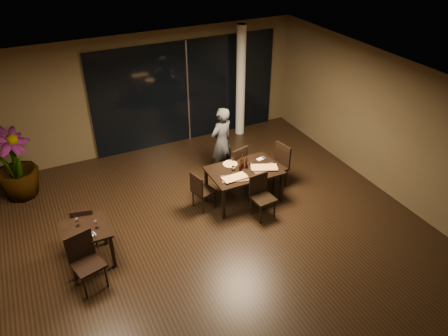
# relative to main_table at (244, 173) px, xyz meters

# --- Properties ---
(ground) EXTENTS (8.00, 8.00, 0.00)m
(ground) POSITION_rel_main_table_xyz_m (-1.00, -0.80, -0.68)
(ground) COLOR black
(ground) RESTS_ON ground
(wall_back) EXTENTS (8.00, 0.10, 3.00)m
(wall_back) POSITION_rel_main_table_xyz_m (-1.00, 3.25, 0.82)
(wall_back) COLOR #493C27
(wall_back) RESTS_ON ground
(wall_right) EXTENTS (0.10, 8.00, 3.00)m
(wall_right) POSITION_rel_main_table_xyz_m (3.05, -0.80, 0.82)
(wall_right) COLOR #493C27
(wall_right) RESTS_ON ground
(ceiling) EXTENTS (8.00, 8.00, 0.04)m
(ceiling) POSITION_rel_main_table_xyz_m (-1.00, -0.80, 2.34)
(ceiling) COLOR white
(ceiling) RESTS_ON wall_back
(window_panel) EXTENTS (5.00, 0.06, 2.70)m
(window_panel) POSITION_rel_main_table_xyz_m (0.00, 3.16, 0.67)
(window_panel) COLOR black
(window_panel) RESTS_ON ground
(column) EXTENTS (0.24, 0.24, 3.00)m
(column) POSITION_rel_main_table_xyz_m (1.40, 2.85, 0.82)
(column) COLOR silver
(column) RESTS_ON ground
(main_table) EXTENTS (1.50, 1.00, 0.75)m
(main_table) POSITION_rel_main_table_xyz_m (0.00, 0.00, 0.00)
(main_table) COLOR black
(main_table) RESTS_ON ground
(side_table) EXTENTS (0.80, 0.80, 0.75)m
(side_table) POSITION_rel_main_table_xyz_m (-3.40, -0.50, -0.05)
(side_table) COLOR black
(side_table) RESTS_ON ground
(chair_main_far) EXTENTS (0.57, 0.57, 0.99)m
(chair_main_far) POSITION_rel_main_table_xyz_m (0.12, 0.58, -0.12)
(chair_main_far) COLOR black
(chair_main_far) RESTS_ON ground
(chair_main_near) EXTENTS (0.46, 0.46, 0.93)m
(chair_main_near) POSITION_rel_main_table_xyz_m (0.06, -0.63, -0.16)
(chair_main_near) COLOR black
(chair_main_near) RESTS_ON ground
(chair_main_left) EXTENTS (0.49, 0.49, 0.87)m
(chair_main_left) POSITION_rel_main_table_xyz_m (-0.97, 0.07, -0.19)
(chair_main_left) COLOR black
(chair_main_left) RESTS_ON ground
(chair_main_right) EXTENTS (0.55, 0.55, 1.02)m
(chair_main_right) POSITION_rel_main_table_xyz_m (0.95, 0.15, -0.11)
(chair_main_right) COLOR black
(chair_main_right) RESTS_ON ground
(chair_side_far) EXTENTS (0.47, 0.47, 0.86)m
(chair_side_far) POSITION_rel_main_table_xyz_m (-3.37, 0.00, -0.20)
(chair_side_far) COLOR black
(chair_side_far) RESTS_ON ground
(chair_side_near) EXTENTS (0.58, 0.58, 1.02)m
(chair_side_near) POSITION_rel_main_table_xyz_m (-3.54, -1.04, -0.11)
(chair_side_near) COLOR black
(chair_side_near) RESTS_ON ground
(diner) EXTENTS (0.67, 0.55, 1.70)m
(diner) POSITION_rel_main_table_xyz_m (0.02, 1.14, 0.18)
(diner) COLOR #2E3133
(diner) RESTS_ON ground
(potted_plant) EXTENTS (1.23, 1.23, 1.60)m
(potted_plant) POSITION_rel_main_table_xyz_m (-4.36, 2.25, 0.13)
(potted_plant) COLOR #25531B
(potted_plant) RESTS_ON ground
(pizza_board_left) EXTENTS (0.61, 0.42, 0.01)m
(pizza_board_left) POSITION_rel_main_table_xyz_m (-0.34, -0.23, 0.08)
(pizza_board_left) COLOR #4A2717
(pizza_board_left) RESTS_ON main_table
(pizza_board_right) EXTENTS (0.56, 0.28, 0.01)m
(pizza_board_right) POSITION_rel_main_table_xyz_m (0.41, -0.15, 0.08)
(pizza_board_right) COLOR #402214
(pizza_board_right) RESTS_ON main_table
(oblong_pizza_left) EXTENTS (0.50, 0.25, 0.02)m
(oblong_pizza_left) POSITION_rel_main_table_xyz_m (-0.34, -0.23, 0.10)
(oblong_pizza_left) COLOR maroon
(oblong_pizza_left) RESTS_ON pizza_board_left
(oblong_pizza_right) EXTENTS (0.59, 0.44, 0.02)m
(oblong_pizza_right) POSITION_rel_main_table_xyz_m (0.41, -0.15, 0.10)
(oblong_pizza_right) COLOR maroon
(oblong_pizza_right) RESTS_ON pizza_board_right
(round_pizza) EXTENTS (0.31, 0.31, 0.01)m
(round_pizza) POSITION_rel_main_table_xyz_m (-0.17, 0.32, 0.08)
(round_pizza) COLOR red
(round_pizza) RESTS_ON main_table
(bottle_a) EXTENTS (0.06, 0.06, 0.27)m
(bottle_a) POSITION_rel_main_table_xyz_m (-0.08, 0.01, 0.21)
(bottle_a) COLOR black
(bottle_a) RESTS_ON main_table
(bottle_b) EXTENTS (0.06, 0.06, 0.28)m
(bottle_b) POSITION_rel_main_table_xyz_m (0.08, 0.04, 0.21)
(bottle_b) COLOR black
(bottle_b) RESTS_ON main_table
(bottle_c) EXTENTS (0.07, 0.07, 0.33)m
(bottle_c) POSITION_rel_main_table_xyz_m (-0.00, 0.08, 0.24)
(bottle_c) COLOR black
(bottle_c) RESTS_ON main_table
(tumbler_left) EXTENTS (0.08, 0.08, 0.09)m
(tumbler_left) POSITION_rel_main_table_xyz_m (-0.21, 0.08, 0.12)
(tumbler_left) COLOR white
(tumbler_left) RESTS_ON main_table
(tumbler_right) EXTENTS (0.07, 0.07, 0.09)m
(tumbler_right) POSITION_rel_main_table_xyz_m (0.23, 0.12, 0.12)
(tumbler_right) COLOR white
(tumbler_right) RESTS_ON main_table
(napkin_near) EXTENTS (0.20, 0.13, 0.01)m
(napkin_near) POSITION_rel_main_table_xyz_m (0.54, -0.07, 0.08)
(napkin_near) COLOR silver
(napkin_near) RESTS_ON main_table
(napkin_far) EXTENTS (0.20, 0.13, 0.01)m
(napkin_far) POSITION_rel_main_table_xyz_m (0.54, 0.23, 0.08)
(napkin_far) COLOR white
(napkin_far) RESTS_ON main_table
(wine_glass_a) EXTENTS (0.08, 0.08, 0.18)m
(wine_glass_a) POSITION_rel_main_table_xyz_m (-3.50, -0.37, 0.16)
(wine_glass_a) COLOR white
(wine_glass_a) RESTS_ON side_table
(wine_glass_b) EXTENTS (0.08, 0.08, 0.17)m
(wine_glass_b) POSITION_rel_main_table_xyz_m (-3.22, -0.57, 0.16)
(wine_glass_b) COLOR white
(wine_glass_b) RESTS_ON side_table
(side_napkin) EXTENTS (0.20, 0.16, 0.01)m
(side_napkin) POSITION_rel_main_table_xyz_m (-3.37, -0.73, 0.08)
(side_napkin) COLOR white
(side_napkin) RESTS_ON side_table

